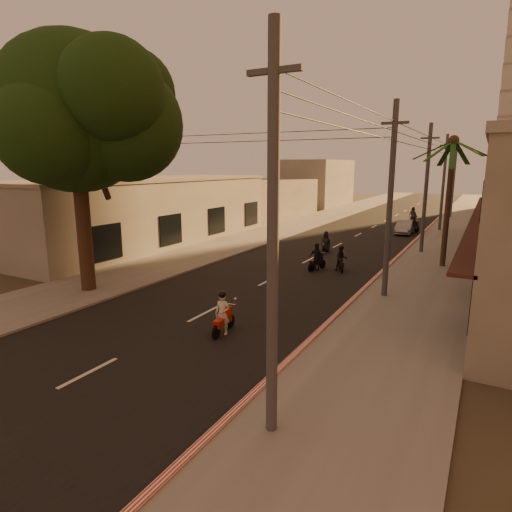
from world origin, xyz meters
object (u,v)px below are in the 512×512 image
object	(u,v)px
scooter_mid_b	(317,258)
parked_car	(405,227)
scooter_far_b	(414,224)
palm_tree	(453,148)
scooter_far_c	(413,215)
scooter_mid_a	(341,259)
scooter_far_a	(326,243)
scooter_red	(223,315)
broadleaf_tree	(83,114)

from	to	relation	value
scooter_mid_b	parked_car	distance (m)	17.24
scooter_far_b	palm_tree	bearing A→B (deg)	-54.37
scooter_far_b	scooter_far_c	size ratio (longest dim) A/B	1.07
scooter_mid_a	scooter_far_a	world-z (taller)	scooter_far_a
scooter_far_a	scooter_far_c	size ratio (longest dim) A/B	0.91
scooter_mid_b	scooter_red	bearing A→B (deg)	-73.27
scooter_far_c	scooter_far_a	bearing A→B (deg)	-104.85
scooter_mid_a	parked_car	distance (m)	16.59
scooter_far_a	palm_tree	bearing A→B (deg)	-9.71
scooter_far_a	scooter_far_b	xyz separation A→B (m)	(4.10, 12.42, 0.17)
palm_tree	scooter_mid_b	size ratio (longest dim) A/B	4.83
broadleaf_tree	scooter_red	bearing A→B (deg)	-10.54
scooter_red	scooter_mid_b	xyz separation A→B (m)	(-0.47, 11.01, 0.03)
scooter_far_b	parked_car	distance (m)	1.01
scooter_mid_b	scooter_far_b	size ratio (longest dim) A/B	0.89
scooter_far_b	scooter_mid_a	bearing A→B (deg)	-74.89
scooter_mid_b	scooter_far_b	world-z (taller)	scooter_far_b
scooter_far_c	scooter_mid_a	bearing A→B (deg)	-97.43
scooter_red	scooter_far_c	bearing A→B (deg)	82.58
scooter_far_b	parked_car	bearing A→B (deg)	-112.48
scooter_mid_a	scooter_far_c	xyz separation A→B (m)	(0.08, 25.54, 0.06)
scooter_far_a	scooter_far_c	bearing A→B (deg)	79.84
palm_tree	parked_car	bearing A→B (deg)	109.38
scooter_mid_a	scooter_far_a	xyz separation A→B (m)	(-2.68, 4.88, -0.01)
scooter_red	scooter_mid_a	xyz separation A→B (m)	(0.88, 11.55, -0.02)
scooter_red	scooter_far_b	bearing A→B (deg)	79.50
scooter_far_b	broadleaf_tree	bearing A→B (deg)	-91.82
broadleaf_tree	scooter_mid_b	distance (m)	14.59
broadleaf_tree	palm_tree	bearing A→B (deg)	43.48
scooter_mid_a	scooter_far_c	bearing A→B (deg)	65.71
scooter_mid_a	scooter_far_b	world-z (taller)	scooter_far_b
scooter_mid_b	scooter_far_b	xyz separation A→B (m)	(2.77, 17.84, 0.10)
scooter_red	scooter_mid_b	bearing A→B (deg)	86.51
broadleaf_tree	parked_car	distance (m)	29.47
scooter_far_a	scooter_far_b	distance (m)	13.08
palm_tree	scooter_far_b	world-z (taller)	palm_tree
scooter_red	parked_car	size ratio (longest dim) A/B	0.44
scooter_mid_b	scooter_mid_a	bearing A→B (deg)	36.03
scooter_mid_a	scooter_mid_b	distance (m)	1.45
broadleaf_tree	palm_tree	size ratio (longest dim) A/B	1.48
parked_car	scooter_far_c	xyz separation A→B (m)	(-0.68, 8.97, 0.15)
broadleaf_tree	scooter_far_a	bearing A→B (deg)	65.67
palm_tree	scooter_mid_a	world-z (taller)	palm_tree
scooter_far_a	scooter_mid_a	bearing A→B (deg)	-63.80
palm_tree	scooter_far_c	bearing A→B (deg)	103.36
palm_tree	scooter_red	size ratio (longest dim) A/B	4.78
broadleaf_tree	scooter_far_a	world-z (taller)	broadleaf_tree
parked_car	broadleaf_tree	bearing A→B (deg)	-114.31
broadleaf_tree	scooter_far_a	size ratio (longest dim) A/B	7.51
palm_tree	scooter_far_a	world-z (taller)	palm_tree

